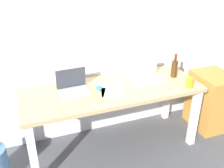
# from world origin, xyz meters

# --- Properties ---
(ground_plane) EXTENTS (8.00, 8.00, 0.00)m
(ground_plane) POSITION_xyz_m (0.00, 0.00, 0.00)
(ground_plane) COLOR #515459
(back_wall) EXTENTS (5.20, 0.08, 2.60)m
(back_wall) POSITION_xyz_m (0.00, 0.40, 1.30)
(back_wall) COLOR white
(back_wall) RESTS_ON ground
(desk) EXTENTS (1.82, 0.68, 0.72)m
(desk) POSITION_xyz_m (0.00, 0.00, 0.63)
(desk) COLOR tan
(desk) RESTS_ON ground
(laptop_left) EXTENTS (0.30, 0.24, 0.22)m
(laptop_left) POSITION_xyz_m (-0.38, 0.06, 0.77)
(laptop_left) COLOR silver
(laptop_left) RESTS_ON desk
(laptop_right) EXTENTS (0.31, 0.24, 0.22)m
(laptop_right) POSITION_xyz_m (0.42, 0.07, 0.77)
(laptop_right) COLOR silver
(laptop_right) RESTS_ON desk
(beer_bottle) EXTENTS (0.07, 0.07, 0.26)m
(beer_bottle) POSITION_xyz_m (0.74, 0.03, 0.82)
(beer_bottle) COLOR #47280F
(beer_bottle) RESTS_ON desk
(computer_mouse) EXTENTS (0.07, 0.11, 0.03)m
(computer_mouse) POSITION_xyz_m (-0.13, 0.02, 0.74)
(computer_mouse) COLOR #338CC6
(computer_mouse) RESTS_ON desk
(coffee_mug) EXTENTS (0.08, 0.08, 0.09)m
(coffee_mug) POSITION_xyz_m (0.75, -0.24, 0.77)
(coffee_mug) COLOR gold
(coffee_mug) RESTS_ON desk
(paper_yellow_folder) EXTENTS (0.32, 0.36, 0.00)m
(paper_yellow_folder) POSITION_xyz_m (-0.21, -0.06, 0.73)
(paper_yellow_folder) COLOR #F4E06B
(paper_yellow_folder) RESTS_ON desk
(paper_sheet_center) EXTENTS (0.28, 0.34, 0.00)m
(paper_sheet_center) POSITION_xyz_m (-0.02, -0.03, 0.73)
(paper_sheet_center) COLOR white
(paper_sheet_center) RESTS_ON desk
(filing_cabinet) EXTENTS (0.40, 0.48, 0.69)m
(filing_cabinet) POSITION_xyz_m (1.26, -0.04, 0.34)
(filing_cabinet) COLOR #C68938
(filing_cabinet) RESTS_ON ground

